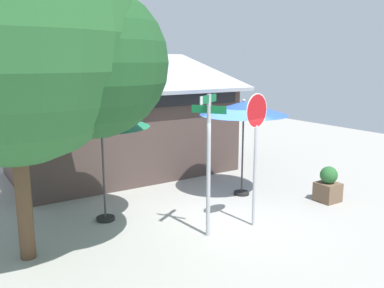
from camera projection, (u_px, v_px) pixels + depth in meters
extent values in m
cube|color=#9E9B93|center=(223.00, 215.00, 10.24)|extent=(28.00, 28.00, 0.10)
cube|color=#473833|center=(121.00, 129.00, 13.86)|extent=(7.04, 4.04, 2.98)
cube|color=#B7BABF|center=(121.00, 72.00, 13.35)|extent=(7.54, 4.63, 1.25)
cube|color=black|center=(148.00, 101.00, 11.92)|extent=(6.44, 0.16, 0.44)
cylinder|color=#A8AAB2|center=(208.00, 167.00, 8.65)|extent=(0.09, 0.09, 3.11)
cube|color=#116B38|center=(209.00, 99.00, 8.36)|extent=(0.66, 0.44, 0.16)
cube|color=#116B38|center=(209.00, 109.00, 8.40)|extent=(0.44, 0.66, 0.16)
cube|color=white|center=(201.00, 101.00, 7.99)|extent=(0.07, 0.06, 0.16)
cylinder|color=#A8AAB2|center=(255.00, 176.00, 9.29)|extent=(0.07, 0.07, 2.36)
cylinder|color=white|center=(257.00, 111.00, 8.98)|extent=(0.76, 0.19, 0.78)
cylinder|color=red|center=(257.00, 111.00, 8.98)|extent=(0.71, 0.19, 0.73)
cylinder|color=black|center=(106.00, 219.00, 9.81)|extent=(0.44, 0.44, 0.08)
cylinder|color=#333335|center=(104.00, 174.00, 9.58)|extent=(0.05, 0.05, 2.33)
cone|color=#1E724C|center=(101.00, 118.00, 9.31)|extent=(2.23, 2.23, 0.44)
sphere|color=silver|center=(101.00, 107.00, 9.26)|extent=(0.08, 0.08, 0.08)
cylinder|color=black|center=(241.00, 193.00, 11.70)|extent=(0.44, 0.44, 0.08)
cylinder|color=#333335|center=(242.00, 154.00, 11.47)|extent=(0.05, 0.05, 2.36)
cone|color=#2D56B7|center=(244.00, 108.00, 11.21)|extent=(2.44, 2.44, 0.37)
sphere|color=silver|center=(244.00, 100.00, 11.17)|extent=(0.08, 0.08, 0.08)
cylinder|color=brown|center=(23.00, 197.00, 7.70)|extent=(0.29, 0.29, 2.48)
sphere|color=#28602D|center=(9.00, 36.00, 7.11)|extent=(4.61, 4.61, 4.61)
sphere|color=#1E4C23|center=(92.00, 62.00, 7.40)|extent=(2.79, 2.79, 2.79)
cube|color=brown|center=(328.00, 192.00, 11.10)|extent=(0.57, 0.57, 0.52)
sphere|color=#28602D|center=(329.00, 175.00, 11.00)|extent=(0.47, 0.47, 0.47)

